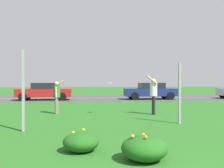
{
  "coord_description": "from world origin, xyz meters",
  "views": [
    {
      "loc": [
        -1.24,
        -2.16,
        1.56
      ],
      "look_at": [
        0.2,
        10.54,
        1.44
      ],
      "focal_mm": 40.87,
      "sensor_mm": 36.0,
      "label": 1
    }
  ],
  "objects_px": {
    "sign_post_by_roadside": "(180,93)",
    "car_navy_center_left": "(151,91)",
    "person_thrower_green_shirt": "(57,94)",
    "person_catcher_white_shirt": "(153,93)",
    "sign_post_near_path": "(23,91)",
    "frisbee_white": "(109,83)",
    "car_red_center_right": "(44,91)"
  },
  "relations": [
    {
      "from": "sign_post_by_roadside",
      "to": "car_navy_center_left",
      "type": "relative_size",
      "value": 0.5
    },
    {
      "from": "sign_post_by_roadside",
      "to": "person_thrower_green_shirt",
      "type": "distance_m",
      "value": 5.94
    },
    {
      "from": "person_catcher_white_shirt",
      "to": "car_navy_center_left",
      "type": "distance_m",
      "value": 10.54
    },
    {
      "from": "person_thrower_green_shirt",
      "to": "person_catcher_white_shirt",
      "type": "bearing_deg",
      "value": -9.89
    },
    {
      "from": "sign_post_by_roadside",
      "to": "car_navy_center_left",
      "type": "distance_m",
      "value": 13.1
    },
    {
      "from": "sign_post_near_path",
      "to": "person_thrower_green_shirt",
      "type": "height_order",
      "value": "sign_post_near_path"
    },
    {
      "from": "person_thrower_green_shirt",
      "to": "frisbee_white",
      "type": "xyz_separation_m",
      "value": [
        2.48,
        -0.6,
        0.56
      ]
    },
    {
      "from": "sign_post_near_path",
      "to": "car_navy_center_left",
      "type": "bearing_deg",
      "value": 60.53
    },
    {
      "from": "frisbee_white",
      "to": "car_red_center_right",
      "type": "distance_m",
      "value": 10.99
    },
    {
      "from": "sign_post_by_roadside",
      "to": "frisbee_white",
      "type": "bearing_deg",
      "value": 129.19
    },
    {
      "from": "person_thrower_green_shirt",
      "to": "car_navy_center_left",
      "type": "distance_m",
      "value": 11.84
    },
    {
      "from": "person_catcher_white_shirt",
      "to": "car_red_center_right",
      "type": "height_order",
      "value": "person_catcher_white_shirt"
    },
    {
      "from": "person_thrower_green_shirt",
      "to": "car_navy_center_left",
      "type": "relative_size",
      "value": 0.37
    },
    {
      "from": "person_thrower_green_shirt",
      "to": "car_red_center_right",
      "type": "distance_m",
      "value": 9.62
    },
    {
      "from": "sign_post_near_path",
      "to": "person_thrower_green_shirt",
      "type": "xyz_separation_m",
      "value": [
        0.58,
        4.34,
        -0.34
      ]
    },
    {
      "from": "person_thrower_green_shirt",
      "to": "frisbee_white",
      "type": "height_order",
      "value": "person_thrower_green_shirt"
    },
    {
      "from": "car_navy_center_left",
      "to": "person_catcher_white_shirt",
      "type": "bearing_deg",
      "value": -104.3
    },
    {
      "from": "person_catcher_white_shirt",
      "to": "person_thrower_green_shirt",
      "type": "bearing_deg",
      "value": 170.11
    },
    {
      "from": "sign_post_near_path",
      "to": "car_navy_center_left",
      "type": "relative_size",
      "value": 0.57
    },
    {
      "from": "person_catcher_white_shirt",
      "to": "car_red_center_right",
      "type": "relative_size",
      "value": 0.41
    },
    {
      "from": "person_catcher_white_shirt",
      "to": "car_red_center_right",
      "type": "distance_m",
      "value": 12.14
    },
    {
      "from": "person_catcher_white_shirt",
      "to": "frisbee_white",
      "type": "height_order",
      "value": "person_catcher_white_shirt"
    },
    {
      "from": "person_catcher_white_shirt",
      "to": "frisbee_white",
      "type": "distance_m",
      "value": 2.16
    },
    {
      "from": "frisbee_white",
      "to": "car_navy_center_left",
      "type": "bearing_deg",
      "value": 64.85
    },
    {
      "from": "frisbee_white",
      "to": "car_navy_center_left",
      "type": "relative_size",
      "value": 0.06
    },
    {
      "from": "sign_post_by_roadside",
      "to": "car_red_center_right",
      "type": "distance_m",
      "value": 14.57
    },
    {
      "from": "person_thrower_green_shirt",
      "to": "person_catcher_white_shirt",
      "type": "height_order",
      "value": "person_catcher_white_shirt"
    },
    {
      "from": "sign_post_near_path",
      "to": "frisbee_white",
      "type": "relative_size",
      "value": 9.69
    },
    {
      "from": "sign_post_near_path",
      "to": "person_catcher_white_shirt",
      "type": "relative_size",
      "value": 1.38
    },
    {
      "from": "person_thrower_green_shirt",
      "to": "frisbee_white",
      "type": "distance_m",
      "value": 2.62
    },
    {
      "from": "person_thrower_green_shirt",
      "to": "car_navy_center_left",
      "type": "height_order",
      "value": "person_thrower_green_shirt"
    },
    {
      "from": "person_catcher_white_shirt",
      "to": "car_red_center_right",
      "type": "bearing_deg",
      "value": 122.73
    }
  ]
}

